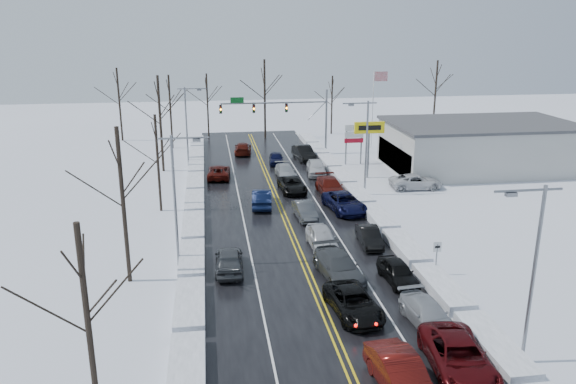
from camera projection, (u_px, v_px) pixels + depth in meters
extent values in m
plane|color=silver|center=(293.00, 237.00, 43.21)|extent=(160.00, 160.00, 0.00)
cube|color=black|center=(289.00, 228.00, 45.10)|extent=(14.00, 84.00, 0.01)
cube|color=white|center=(194.00, 233.00, 44.05)|extent=(1.70, 72.00, 0.71)
cube|color=white|center=(380.00, 224.00, 46.15)|extent=(1.70, 72.00, 0.71)
cylinder|color=slate|center=(326.00, 122.00, 69.74)|extent=(0.24, 0.24, 8.00)
cylinder|color=slate|center=(274.00, 103.00, 68.11)|extent=(13.00, 0.18, 0.18)
cylinder|color=slate|center=(317.00, 111.00, 69.16)|extent=(2.33, 0.10, 2.33)
cube|color=#0C591E|center=(237.00, 100.00, 67.38)|extent=(1.60, 0.08, 0.70)
cube|color=black|center=(286.00, 108.00, 68.51)|extent=(0.32, 0.25, 1.05)
sphere|color=#3F0705|center=(287.00, 106.00, 68.27)|extent=(0.20, 0.20, 0.20)
sphere|color=orange|center=(287.00, 108.00, 68.36)|extent=(0.22, 0.22, 0.22)
sphere|color=black|center=(287.00, 111.00, 68.44)|extent=(0.20, 0.20, 0.20)
cube|color=black|center=(254.00, 109.00, 67.96)|extent=(0.32, 0.25, 1.05)
sphere|color=#3F0705|center=(254.00, 106.00, 67.72)|extent=(0.20, 0.20, 0.20)
sphere|color=orange|center=(254.00, 109.00, 67.80)|extent=(0.22, 0.22, 0.22)
sphere|color=black|center=(254.00, 111.00, 67.89)|extent=(0.20, 0.20, 0.20)
cube|color=black|center=(221.00, 109.00, 67.40)|extent=(0.32, 0.25, 1.05)
sphere|color=#3F0705|center=(221.00, 107.00, 67.17)|extent=(0.20, 0.20, 0.20)
sphere|color=orange|center=(221.00, 109.00, 67.25)|extent=(0.22, 0.22, 0.22)
sphere|color=black|center=(221.00, 112.00, 67.34)|extent=(0.20, 0.20, 0.20)
cylinder|color=slate|center=(368.00, 152.00, 59.00)|extent=(0.20, 0.20, 5.60)
cube|color=yellow|center=(369.00, 128.00, 58.24)|extent=(3.20, 0.30, 1.20)
cube|color=black|center=(370.00, 128.00, 58.08)|extent=(2.40, 0.04, 0.50)
cylinder|color=slate|center=(346.00, 148.00, 64.79)|extent=(0.16, 0.16, 4.00)
cylinder|color=slate|center=(361.00, 147.00, 65.03)|extent=(0.16, 0.16, 4.00)
cube|color=white|center=(354.00, 128.00, 64.24)|extent=(2.20, 0.22, 0.70)
cube|color=white|center=(354.00, 135.00, 64.48)|extent=(2.20, 0.22, 0.70)
cube|color=#B20D21|center=(354.00, 141.00, 64.68)|extent=(2.20, 0.22, 0.50)
cylinder|color=slate|center=(436.00, 260.00, 36.45)|extent=(0.08, 0.08, 2.20)
cube|color=white|center=(437.00, 247.00, 36.19)|extent=(0.55, 0.05, 0.70)
cube|color=black|center=(438.00, 247.00, 36.15)|extent=(0.35, 0.02, 0.15)
cylinder|color=silver|center=(372.00, 110.00, 72.24)|extent=(0.14, 0.14, 10.00)
cube|color=#B0B0AB|center=(480.00, 147.00, 62.84)|extent=(20.00, 12.00, 5.00)
cube|color=#262628|center=(394.00, 158.00, 61.73)|extent=(0.10, 11.00, 2.80)
cube|color=#3F3F42|center=(482.00, 123.00, 62.07)|extent=(20.40, 12.40, 0.30)
cylinder|color=slate|center=(533.00, 278.00, 26.03)|extent=(0.18, 0.18, 9.00)
cylinder|color=slate|center=(529.00, 190.00, 24.67)|extent=(3.20, 0.12, 0.12)
cube|color=slate|center=(511.00, 194.00, 24.61)|extent=(0.50, 0.25, 0.18)
cylinder|color=slate|center=(366.00, 149.00, 52.55)|extent=(0.18, 0.18, 9.00)
cylinder|color=slate|center=(360.00, 103.00, 51.19)|extent=(3.20, 0.12, 0.12)
cube|color=slate|center=(351.00, 105.00, 51.12)|extent=(0.50, 0.25, 0.18)
cylinder|color=slate|center=(175.00, 203.00, 36.94)|extent=(0.18, 0.18, 9.00)
cylinder|color=slate|center=(184.00, 138.00, 35.80)|extent=(3.20, 0.12, 0.12)
cube|color=slate|center=(197.00, 140.00, 35.96)|extent=(0.50, 0.25, 0.18)
cylinder|color=slate|center=(187.00, 127.00, 63.46)|extent=(0.18, 0.18, 9.00)
cylinder|color=slate|center=(192.00, 89.00, 62.32)|extent=(3.20, 0.12, 0.12)
cube|color=slate|center=(199.00, 90.00, 62.47)|extent=(0.50, 0.25, 0.18)
cylinder|color=#2D231C|center=(89.00, 333.00, 21.45)|extent=(0.24, 0.24, 9.00)
cylinder|color=#2D231C|center=(123.00, 207.00, 34.49)|extent=(0.27, 0.27, 10.00)
cylinder|color=#2D231C|center=(158.00, 164.00, 48.10)|extent=(0.23, 0.23, 8.50)
cylinder|color=#2D231C|center=(161.00, 124.00, 60.97)|extent=(0.28, 0.28, 10.50)
cylinder|color=#2D231C|center=(171.00, 112.00, 72.53)|extent=(0.25, 0.25, 9.50)
cylinder|color=#2D231C|center=(120.00, 105.00, 77.15)|extent=(0.27, 0.27, 10.00)
cylinder|color=#2D231C|center=(208.00, 106.00, 79.90)|extent=(0.24, 0.24, 9.00)
cylinder|color=#2D231C|center=(265.00, 99.00, 78.82)|extent=(0.29, 0.29, 11.00)
cylinder|color=#2D231C|center=(332.00, 105.00, 81.98)|extent=(0.23, 0.23, 8.50)
cylinder|color=#2D231C|center=(435.00, 96.00, 84.37)|extent=(0.28, 0.28, 10.50)
imported|color=black|center=(353.00, 314.00, 31.89)|extent=(2.87, 5.29, 1.41)
imported|color=#3B3E40|center=(338.00, 278.00, 36.35)|extent=(2.86, 5.76, 1.61)
imported|color=silver|center=(322.00, 248.00, 41.25)|extent=(1.94, 4.64, 1.57)
imported|color=#3E4043|center=(305.00, 218.00, 47.43)|extent=(1.74, 4.25, 1.37)
imported|color=black|center=(292.00, 192.00, 54.90)|extent=(2.50, 5.06, 1.38)
imported|color=#A1A5A9|center=(285.00, 177.00, 59.99)|extent=(2.03, 4.62, 1.32)
imported|color=black|center=(276.00, 164.00, 65.53)|extent=(1.97, 4.13, 1.36)
imported|color=#45090B|center=(457.00, 372.00, 26.58)|extent=(3.26, 6.04, 1.61)
imported|color=#9A9CA1|center=(427.00, 325.00, 30.70)|extent=(2.30, 4.79, 1.35)
imported|color=black|center=(397.00, 282.00, 35.77)|extent=(1.94, 4.25, 1.41)
imported|color=black|center=(369.00, 245.00, 41.74)|extent=(1.67, 4.14, 1.34)
imported|color=black|center=(344.00, 211.00, 49.28)|extent=(3.34, 5.94, 1.57)
imported|color=#4F100A|center=(330.00, 194.00, 53.99)|extent=(2.23, 5.44, 1.58)
imported|color=silver|center=(316.00, 175.00, 60.97)|extent=(2.46, 5.00, 1.64)
imported|color=black|center=(304.00, 160.00, 67.60)|extent=(2.37, 5.30, 1.69)
imported|color=black|center=(262.00, 206.00, 50.52)|extent=(2.21, 5.02, 1.60)
imported|color=#470E09|center=(219.00, 178.00, 59.67)|extent=(2.63, 5.09, 1.37)
imported|color=#471009|center=(243.00, 154.00, 70.63)|extent=(2.48, 5.12, 1.44)
imported|color=#424447|center=(229.00, 271.00, 37.38)|extent=(2.02, 4.68, 1.57)
imported|color=silver|center=(415.00, 189.00, 55.84)|extent=(5.34, 2.64, 1.46)
imported|color=#45484B|center=(425.00, 175.00, 60.99)|extent=(2.90, 5.62, 1.56)
imported|color=black|center=(392.00, 164.00, 65.57)|extent=(1.71, 4.03, 1.36)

